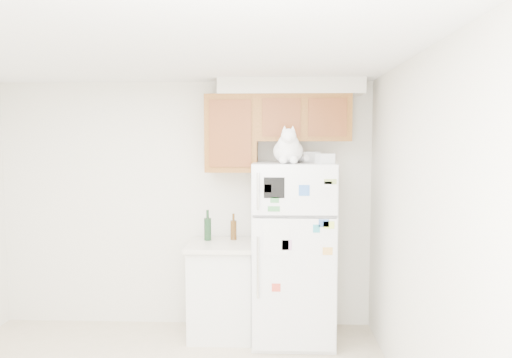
# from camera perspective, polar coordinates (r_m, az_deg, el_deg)

# --- Properties ---
(room_shell) EXTENTS (3.84, 4.04, 2.52)m
(room_shell) POSITION_cam_1_polar(r_m,az_deg,el_deg) (3.42, -11.40, 0.36)
(room_shell) COLOR silver
(room_shell) RESTS_ON ground_plane
(refrigerator) EXTENTS (0.76, 0.78, 1.70)m
(refrigerator) POSITION_cam_1_polar(r_m,az_deg,el_deg) (4.80, 4.25, -8.31)
(refrigerator) COLOR white
(refrigerator) RESTS_ON ground_plane
(base_counter) EXTENTS (0.64, 0.64, 0.92)m
(base_counter) POSITION_cam_1_polar(r_m,az_deg,el_deg) (4.99, -3.94, -12.41)
(base_counter) COLOR white
(base_counter) RESTS_ON ground_plane
(cat) EXTENTS (0.34, 0.49, 0.35)m
(cat) POSITION_cam_1_polar(r_m,az_deg,el_deg) (4.56, 3.73, 3.42)
(cat) COLOR white
(cat) RESTS_ON refrigerator
(storage_box_back) EXTENTS (0.21, 0.19, 0.10)m
(storage_box_back) POSITION_cam_1_polar(r_m,az_deg,el_deg) (4.86, 6.05, 2.54)
(storage_box_back) COLOR white
(storage_box_back) RESTS_ON refrigerator
(storage_box_front) EXTENTS (0.18, 0.16, 0.09)m
(storage_box_front) POSITION_cam_1_polar(r_m,az_deg,el_deg) (4.58, 7.88, 2.34)
(storage_box_front) COLOR white
(storage_box_front) RESTS_ON refrigerator
(bottle_green) EXTENTS (0.07, 0.07, 0.30)m
(bottle_green) POSITION_cam_1_polar(r_m,az_deg,el_deg) (4.97, -5.55, -5.27)
(bottle_green) COLOR #19381E
(bottle_green) RESTS_ON base_counter
(bottle_amber) EXTENTS (0.06, 0.06, 0.26)m
(bottle_amber) POSITION_cam_1_polar(r_m,az_deg,el_deg) (4.99, -2.59, -5.46)
(bottle_amber) COLOR #593814
(bottle_amber) RESTS_ON base_counter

